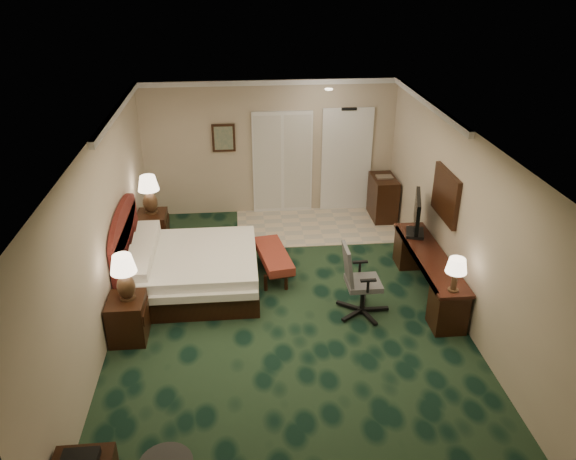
{
  "coord_description": "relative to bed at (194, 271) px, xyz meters",
  "views": [
    {
      "loc": [
        -0.63,
        -6.96,
        4.79
      ],
      "look_at": [
        0.07,
        0.6,
        1.07
      ],
      "focal_mm": 35.0,
      "sensor_mm": 36.0,
      "label": 1
    }
  ],
  "objects": [
    {
      "name": "ceiling",
      "position": [
        1.4,
        -0.8,
        2.38
      ],
      "size": [
        5.0,
        7.5,
        0.0
      ],
      "primitive_type": "cube",
      "color": "silver",
      "rests_on": "wall_back"
    },
    {
      "name": "wall_front",
      "position": [
        1.4,
        -4.55,
        1.03
      ],
      "size": [
        5.0,
        0.0,
        2.7
      ],
      "primitive_type": "cube",
      "color": "tan",
      "rests_on": "ground"
    },
    {
      "name": "desk_chair",
      "position": [
        2.51,
        -0.91,
        0.24
      ],
      "size": [
        0.66,
        0.62,
        1.12
      ],
      "primitive_type": null,
      "rotation": [
        0.0,
        0.0,
        0.01
      ],
      "color": "#52535A",
      "rests_on": "ground"
    },
    {
      "name": "closet_doors",
      "position": [
        1.65,
        2.91,
        0.73
      ],
      "size": [
        1.2,
        0.06,
        2.1
      ],
      "primitive_type": "cube",
      "color": "silver",
      "rests_on": "ground"
    },
    {
      "name": "wall_back",
      "position": [
        1.4,
        2.95,
        1.03
      ],
      "size": [
        5.0,
        0.0,
        2.7
      ],
      "primitive_type": "cube",
      "color": "tan",
      "rests_on": "ground"
    },
    {
      "name": "tile_patch",
      "position": [
        2.3,
        2.1,
        -0.31
      ],
      "size": [
        3.2,
        1.7,
        0.01
      ],
      "primitive_type": "cube",
      "color": "#B5AFA1",
      "rests_on": "ground"
    },
    {
      "name": "floor",
      "position": [
        1.4,
        -0.8,
        -0.32
      ],
      "size": [
        5.0,
        7.5,
        0.0
      ],
      "primitive_type": "cube",
      "color": "black",
      "rests_on": "ground"
    },
    {
      "name": "lamp_far",
      "position": [
        -0.82,
        1.61,
        0.68
      ],
      "size": [
        0.4,
        0.4,
        0.7
      ],
      "primitive_type": null,
      "rotation": [
        0.0,
        0.0,
        0.09
      ],
      "color": "black",
      "rests_on": "nightstand_far"
    },
    {
      "name": "headboard",
      "position": [
        -1.04,
        0.2,
        0.38
      ],
      "size": [
        0.12,
        2.0,
        1.4
      ],
      "primitive_type": null,
      "color": "#541516",
      "rests_on": "ground"
    },
    {
      "name": "crown_molding",
      "position": [
        1.4,
        -0.8,
        2.33
      ],
      "size": [
        5.0,
        7.5,
        0.1
      ],
      "primitive_type": null,
      "color": "white",
      "rests_on": "wall_back"
    },
    {
      "name": "wall_art",
      "position": [
        0.5,
        2.91,
        1.28
      ],
      "size": [
        0.45,
        0.06,
        0.55
      ],
      "primitive_type": "cube",
      "color": "#466259",
      "rests_on": "wall_back"
    },
    {
      "name": "bed_bench",
      "position": [
        1.29,
        0.35,
        -0.11
      ],
      "size": [
        0.62,
        1.28,
        0.41
      ],
      "primitive_type": "cube",
      "rotation": [
        0.0,
        0.0,
        0.16
      ],
      "color": "maroon",
      "rests_on": "ground"
    },
    {
      "name": "nightstand_far",
      "position": [
        -0.82,
        1.57,
        0.01
      ],
      "size": [
        0.51,
        0.59,
        0.64
      ],
      "primitive_type": "cube",
      "color": "black",
      "rests_on": "ground"
    },
    {
      "name": "entry_door",
      "position": [
        2.95,
        2.92,
        0.73
      ],
      "size": [
        1.02,
        0.06,
        2.18
      ],
      "primitive_type": "cube",
      "color": "white",
      "rests_on": "ground"
    },
    {
      "name": "desk_lamp",
      "position": [
        3.62,
        -1.49,
        0.61
      ],
      "size": [
        0.34,
        0.34,
        0.51
      ],
      "primitive_type": null,
      "rotation": [
        0.0,
        0.0,
        -0.19
      ],
      "color": "black",
      "rests_on": "desk"
    },
    {
      "name": "nightstand_near",
      "position": [
        -0.83,
        -1.21,
        -0.01
      ],
      "size": [
        0.5,
        0.57,
        0.62
      ],
      "primitive_type": "cube",
      "color": "black",
      "rests_on": "ground"
    },
    {
      "name": "minibar",
      "position": [
        3.63,
        2.4,
        0.11
      ],
      "size": [
        0.45,
        0.81,
        0.86
      ],
      "primitive_type": "cube",
      "color": "black",
      "rests_on": "ground"
    },
    {
      "name": "desk",
      "position": [
        3.63,
        -0.47,
        0.02
      ],
      "size": [
        0.5,
        2.34,
        0.68
      ],
      "primitive_type": "cube",
      "color": "black",
      "rests_on": "ground"
    },
    {
      "name": "wall_left",
      "position": [
        -1.1,
        -0.8,
        1.03
      ],
      "size": [
        0.0,
        7.5,
        2.7
      ],
      "primitive_type": "cube",
      "color": "tan",
      "rests_on": "ground"
    },
    {
      "name": "wall_right",
      "position": [
        3.9,
        -0.8,
        1.03
      ],
      "size": [
        0.0,
        7.5,
        2.7
      ],
      "primitive_type": "cube",
      "color": "tan",
      "rests_on": "ground"
    },
    {
      "name": "wall_mirror",
      "position": [
        3.86,
        -0.2,
        1.23
      ],
      "size": [
        0.05,
        0.95,
        0.75
      ],
      "primitive_type": "cube",
      "color": "white",
      "rests_on": "wall_right"
    },
    {
      "name": "bed",
      "position": [
        0.0,
        0.0,
        0.0
      ],
      "size": [
        1.99,
        1.85,
        0.63
      ],
      "primitive_type": "cube",
      "color": "white",
      "rests_on": "ground"
    },
    {
      "name": "tv",
      "position": [
        3.61,
        0.25,
        0.7
      ],
      "size": [
        0.31,
        0.85,
        0.68
      ],
      "primitive_type": "cube",
      "rotation": [
        0.0,
        0.0,
        -0.28
      ],
      "color": "black",
      "rests_on": "desk"
    },
    {
      "name": "lamp_near",
      "position": [
        -0.8,
        -1.18,
        0.63
      ],
      "size": [
        0.41,
        0.41,
        0.66
      ],
      "primitive_type": null,
      "rotation": [
        0.0,
        0.0,
        0.2
      ],
      "color": "black",
      "rests_on": "nightstand_near"
    }
  ]
}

